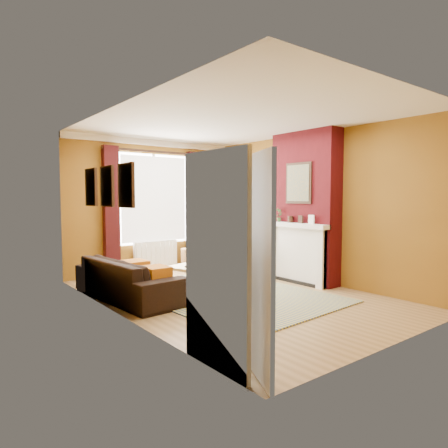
{
  "coord_description": "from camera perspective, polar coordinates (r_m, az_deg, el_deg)",
  "views": [
    {
      "loc": [
        -4.03,
        -4.97,
        1.61
      ],
      "look_at": [
        0.0,
        0.25,
        1.15
      ],
      "focal_mm": 32.0,
      "sensor_mm": 36.0,
      "label": 1
    }
  ],
  "objects": [
    {
      "name": "mug",
      "position": [
        6.84,
        -1.04,
        -5.89
      ],
      "size": [
        0.1,
        0.1,
        0.08
      ],
      "primitive_type": "imported",
      "rotation": [
        0.0,
        0.0,
        0.09
      ],
      "color": "#999999",
      "rests_on": "coffee_table"
    },
    {
      "name": "wicker_stool",
      "position": [
        8.77,
        -4.94,
        -5.04
      ],
      "size": [
        0.44,
        0.44,
        0.47
      ],
      "rotation": [
        0.0,
        0.0,
        0.19
      ],
      "color": "#A37446",
      "rests_on": "ground"
    },
    {
      "name": "coffee_table",
      "position": [
        6.85,
        -3.25,
        -6.6
      ],
      "size": [
        0.89,
        1.3,
        0.39
      ],
      "rotation": [
        0.0,
        0.0,
        0.28
      ],
      "color": "#D8BA7C",
      "rests_on": "ground"
    },
    {
      "name": "ground",
      "position": [
        6.6,
        1.35,
        -10.14
      ],
      "size": [
        5.5,
        5.5,
        0.0
      ],
      "primitive_type": "plane",
      "color": "olive",
      "rests_on": "ground"
    },
    {
      "name": "book_a",
      "position": [
        6.54,
        -2.7,
        -6.62
      ],
      "size": [
        0.31,
        0.31,
        0.02
      ],
      "primitive_type": "imported",
      "rotation": [
        0.0,
        0.0,
        0.81
      ],
      "color": "#999999",
      "rests_on": "coffee_table"
    },
    {
      "name": "tv_remote",
      "position": [
        6.89,
        -4.91,
        -6.09
      ],
      "size": [
        0.14,
        0.16,
        0.02
      ],
      "rotation": [
        0.0,
        0.0,
        0.65
      ],
      "color": "#28272A",
      "rests_on": "coffee_table"
    },
    {
      "name": "book_b",
      "position": [
        7.13,
        -4.77,
        -5.74
      ],
      "size": [
        0.22,
        0.3,
        0.02
      ],
      "primitive_type": "imported",
      "rotation": [
        0.0,
        0.0,
        0.0
      ],
      "color": "#999999",
      "rests_on": "coffee_table"
    },
    {
      "name": "armchair",
      "position": [
        8.46,
        2.34,
        -4.47
      ],
      "size": [
        1.49,
        1.46,
        0.73
      ],
      "primitive_type": "imported",
      "rotation": [
        0.0,
        0.0,
        3.8
      ],
      "color": "black",
      "rests_on": "ground"
    },
    {
      "name": "floor_lamp",
      "position": [
        9.12,
        -1.0,
        1.98
      ],
      "size": [
        0.29,
        0.29,
        1.64
      ],
      "rotation": [
        0.0,
        0.0,
        -0.22
      ],
      "color": "black",
      "rests_on": "ground"
    },
    {
      "name": "sofa",
      "position": [
        6.5,
        -13.35,
        -7.58
      ],
      "size": [
        1.03,
        2.24,
        0.64
      ],
      "primitive_type": "imported",
      "rotation": [
        0.0,
        0.0,
        1.65
      ],
      "color": "black",
      "rests_on": "ground"
    },
    {
      "name": "striped_rug",
      "position": [
        6.64,
        0.48,
        -9.96
      ],
      "size": [
        2.72,
        3.61,
        0.02
      ],
      "rotation": [
        0.0,
        0.0,
        0.07
      ],
      "color": "navy",
      "rests_on": "ground"
    },
    {
      "name": "room_walls",
      "position": [
        7.02,
        3.98,
        2.15
      ],
      "size": [
        3.82,
        5.54,
        2.83
      ],
      "color": "brown",
      "rests_on": "ground"
    }
  ]
}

